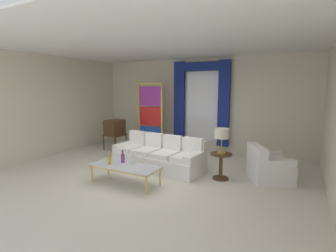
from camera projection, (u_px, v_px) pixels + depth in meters
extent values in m
plane|color=silver|center=(151.00, 175.00, 6.01)|extent=(16.00, 16.00, 0.00)
cube|color=beige|center=(199.00, 104.00, 8.46)|extent=(8.00, 0.12, 3.00)
cube|color=beige|center=(63.00, 105.00, 7.99)|extent=(0.12, 7.00, 3.00)
cube|color=white|center=(167.00, 48.00, 6.25)|extent=(8.00, 7.60, 0.04)
cube|color=white|center=(202.00, 103.00, 8.32)|extent=(1.10, 0.02, 2.50)
cylinder|color=gold|center=(202.00, 62.00, 8.05)|extent=(2.00, 0.04, 0.04)
cube|color=navy|center=(179.00, 102.00, 8.58)|extent=(0.36, 0.12, 2.70)
cube|color=navy|center=(224.00, 104.00, 7.87)|extent=(0.36, 0.12, 2.70)
cube|color=navy|center=(201.00, 67.00, 8.05)|extent=(1.80, 0.10, 0.28)
cube|color=white|center=(158.00, 162.00, 6.41)|extent=(2.39, 1.11, 0.38)
cube|color=white|center=(166.00, 151.00, 6.69)|extent=(2.33, 0.41, 0.78)
cube|color=white|center=(195.00, 165.00, 5.82)|extent=(0.28, 0.87, 0.56)
cube|color=white|center=(126.00, 152.00, 6.98)|extent=(0.28, 0.87, 0.56)
cube|color=white|center=(187.00, 158.00, 5.86)|extent=(0.60, 0.78, 0.12)
cube|color=white|center=(193.00, 146.00, 6.09)|extent=(0.52, 0.19, 0.40)
cube|color=white|center=(166.00, 154.00, 6.18)|extent=(0.60, 0.78, 0.12)
cube|color=white|center=(173.00, 143.00, 6.41)|extent=(0.52, 0.19, 0.40)
cube|color=white|center=(147.00, 151.00, 6.49)|extent=(0.60, 0.78, 0.12)
cube|color=white|center=(155.00, 140.00, 6.72)|extent=(0.52, 0.19, 0.40)
cube|color=white|center=(130.00, 148.00, 6.80)|extent=(0.60, 0.78, 0.12)
cube|color=white|center=(138.00, 138.00, 7.03)|extent=(0.52, 0.19, 0.40)
cube|color=silver|center=(125.00, 166.00, 5.38)|extent=(1.49, 0.61, 0.02)
cube|color=gold|center=(133.00, 163.00, 5.63)|extent=(1.49, 0.04, 0.03)
cube|color=gold|center=(116.00, 171.00, 5.13)|extent=(1.49, 0.04, 0.03)
cube|color=gold|center=(99.00, 162.00, 5.72)|extent=(0.04, 0.61, 0.03)
cube|color=gold|center=(154.00, 172.00, 5.05)|extent=(0.04, 0.61, 0.03)
cylinder|color=gold|center=(108.00, 167.00, 5.97)|extent=(0.04, 0.04, 0.38)
cylinder|color=gold|center=(160.00, 177.00, 5.32)|extent=(0.04, 0.04, 0.38)
cylinder|color=gold|center=(92.00, 174.00, 5.51)|extent=(0.04, 0.04, 0.38)
cylinder|color=gold|center=(146.00, 185.00, 4.85)|extent=(0.04, 0.04, 0.38)
cylinder|color=silver|center=(132.00, 160.00, 5.49)|extent=(0.07, 0.07, 0.18)
cylinder|color=silver|center=(132.00, 154.00, 5.47)|extent=(0.03, 0.03, 0.06)
sphere|color=silver|center=(132.00, 152.00, 5.46)|extent=(0.04, 0.04, 0.04)
cylinder|color=gold|center=(109.00, 160.00, 5.44)|extent=(0.07, 0.07, 0.20)
cylinder|color=gold|center=(109.00, 154.00, 5.42)|extent=(0.03, 0.03, 0.06)
sphere|color=gold|center=(109.00, 152.00, 5.41)|extent=(0.04, 0.04, 0.04)
cylinder|color=#753384|center=(123.00, 158.00, 5.57)|extent=(0.08, 0.08, 0.19)
cylinder|color=#753384|center=(123.00, 153.00, 5.55)|extent=(0.03, 0.03, 0.06)
sphere|color=#753384|center=(123.00, 151.00, 5.54)|extent=(0.05, 0.05, 0.05)
cube|color=#472D19|center=(115.00, 135.00, 8.35)|extent=(0.62, 0.54, 0.03)
cylinder|color=#472D19|center=(104.00, 143.00, 8.28)|extent=(0.04, 0.04, 0.50)
cylinder|color=#472D19|center=(115.00, 140.00, 8.75)|extent=(0.04, 0.04, 0.50)
cylinder|color=#472D19|center=(115.00, 145.00, 8.03)|extent=(0.04, 0.04, 0.50)
cylinder|color=#472D19|center=(126.00, 141.00, 8.51)|extent=(0.04, 0.04, 0.50)
cube|color=#472D19|center=(115.00, 127.00, 8.32)|extent=(0.51, 0.58, 0.48)
cube|color=black|center=(109.00, 126.00, 8.43)|extent=(0.03, 0.39, 0.30)
cylinder|color=gold|center=(108.00, 132.00, 8.39)|extent=(0.01, 0.04, 0.04)
cylinder|color=gold|center=(111.00, 131.00, 8.53)|extent=(0.01, 0.04, 0.04)
cylinder|color=silver|center=(114.00, 115.00, 8.25)|extent=(0.01, 0.13, 0.34)
cylinder|color=silver|center=(114.00, 115.00, 8.25)|extent=(0.01, 0.13, 0.34)
cube|color=white|center=(270.00, 172.00, 5.59)|extent=(1.08, 1.08, 0.40)
cube|color=white|center=(271.00, 161.00, 5.55)|extent=(0.93, 0.93, 0.10)
cube|color=white|center=(257.00, 163.00, 5.55)|extent=(0.56, 0.80, 0.80)
cube|color=white|center=(265.00, 164.00, 5.89)|extent=(0.73, 0.51, 0.58)
cube|color=white|center=(277.00, 173.00, 5.26)|extent=(0.73, 0.51, 0.58)
cube|color=gold|center=(139.00, 116.00, 8.66)|extent=(0.05, 0.05, 2.20)
cube|color=gold|center=(162.00, 117.00, 8.24)|extent=(0.05, 0.05, 2.20)
cube|color=gold|center=(150.00, 84.00, 8.29)|extent=(0.90, 0.05, 0.06)
cube|color=gold|center=(151.00, 147.00, 8.61)|extent=(0.90, 0.05, 0.10)
cube|color=#1E47B7|center=(150.00, 136.00, 8.55)|extent=(0.82, 0.02, 0.64)
cube|color=red|center=(150.00, 116.00, 8.45)|extent=(0.82, 0.02, 0.64)
cube|color=purple|center=(150.00, 96.00, 8.35)|extent=(0.82, 0.02, 0.64)
cylinder|color=beige|center=(157.00, 150.00, 8.28)|extent=(0.16, 0.16, 0.06)
ellipsoid|color=#15478D|center=(157.00, 146.00, 8.26)|extent=(0.18, 0.32, 0.20)
sphere|color=#15478D|center=(159.00, 142.00, 8.36)|extent=(0.09, 0.09, 0.09)
cone|color=gold|center=(160.00, 142.00, 8.42)|extent=(0.02, 0.04, 0.02)
cone|color=#277244|center=(154.00, 145.00, 8.09)|extent=(0.44, 0.40, 0.50)
cylinder|color=#472D19|center=(221.00, 154.00, 5.64)|extent=(0.48, 0.48, 0.03)
cylinder|color=#472D19|center=(221.00, 167.00, 5.68)|extent=(0.08, 0.08, 0.55)
cylinder|color=#472D19|center=(220.00, 178.00, 5.73)|extent=(0.36, 0.36, 0.03)
cylinder|color=#B29338|center=(221.00, 153.00, 5.63)|extent=(0.18, 0.18, 0.04)
cylinder|color=#B29338|center=(222.00, 144.00, 5.60)|extent=(0.03, 0.03, 0.36)
cylinder|color=beige|center=(222.00, 133.00, 5.57)|extent=(0.32, 0.32, 0.22)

